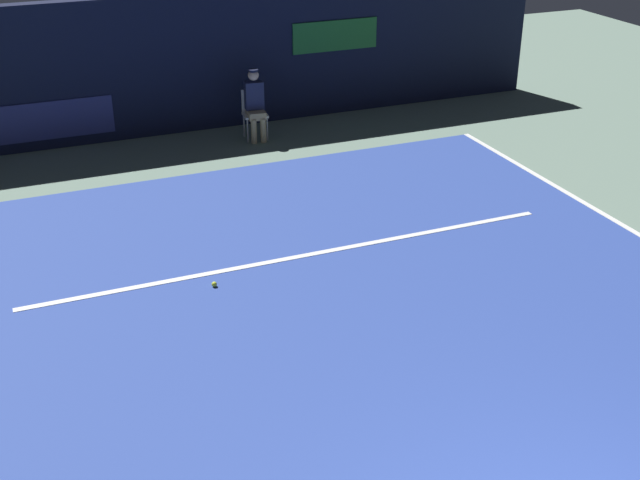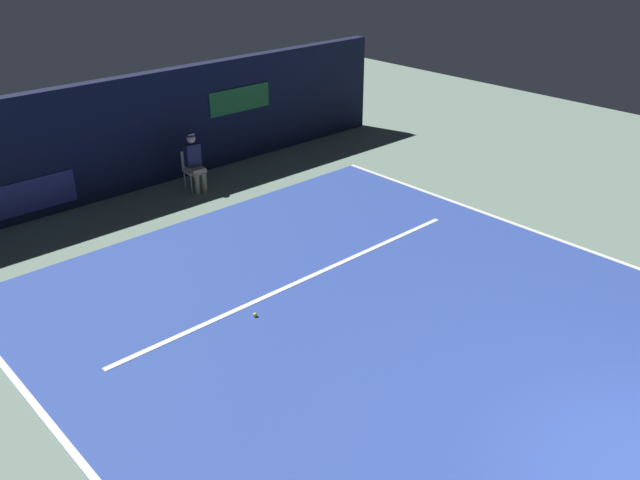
% 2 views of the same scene
% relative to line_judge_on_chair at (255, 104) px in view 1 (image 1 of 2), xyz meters
% --- Properties ---
extents(ground_plane, '(29.43, 29.43, 0.00)m').
position_rel_line_judge_on_chair_xyz_m(ground_plane, '(-0.98, -6.78, -0.69)').
color(ground_plane, slate).
extents(court_surface, '(9.66, 10.89, 0.01)m').
position_rel_line_judge_on_chair_xyz_m(court_surface, '(-0.98, -6.78, -0.68)').
color(court_surface, '#2D479E').
rests_on(court_surface, ground).
extents(line_service, '(7.53, 0.10, 0.01)m').
position_rel_line_judge_on_chair_xyz_m(line_service, '(-0.98, -4.87, -0.67)').
color(line_service, white).
rests_on(line_service, court_surface).
extents(back_wall, '(14.87, 0.33, 2.60)m').
position_rel_line_judge_on_chair_xyz_m(back_wall, '(-0.98, 1.02, 0.61)').
color(back_wall, '#141933').
rests_on(back_wall, ground).
extents(line_judge_on_chair, '(0.48, 0.56, 1.32)m').
position_rel_line_judge_on_chair_xyz_m(line_judge_on_chair, '(0.00, 0.00, 0.00)').
color(line_judge_on_chair, white).
rests_on(line_judge_on_chair, ground).
extents(tennis_ball, '(0.07, 0.07, 0.07)m').
position_rel_line_judge_on_chair_xyz_m(tennis_ball, '(-2.31, -5.23, -0.64)').
color(tennis_ball, '#CCE033').
rests_on(tennis_ball, court_surface).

